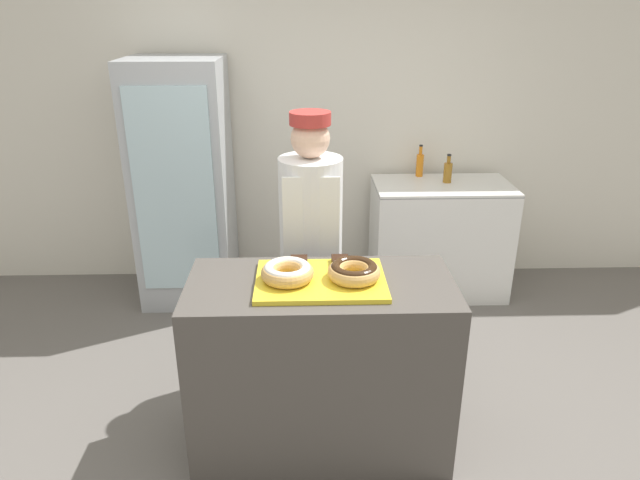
{
  "coord_description": "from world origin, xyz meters",
  "views": [
    {
      "loc": [
        -0.08,
        -2.43,
        2.19
      ],
      "look_at": [
        0.0,
        0.1,
        1.13
      ],
      "focal_mm": 32.0,
      "sensor_mm": 36.0,
      "label": 1
    }
  ],
  "objects_px": {
    "donut_chocolate_glaze": "(354,271)",
    "bottle_orange": "(420,164)",
    "brownie_back_left": "(299,261)",
    "chest_freezer": "(439,238)",
    "baker_person": "(311,246)",
    "beverage_fridge": "(184,185)",
    "serving_tray": "(321,281)",
    "bottle_amber": "(448,172)",
    "brownie_back_right": "(340,260)",
    "donut_light_glaze": "(287,272)"
  },
  "relations": [
    {
      "from": "donut_chocolate_glaze",
      "to": "bottle_orange",
      "type": "bearing_deg",
      "value": 70.57
    },
    {
      "from": "brownie_back_left",
      "to": "chest_freezer",
      "type": "xyz_separation_m",
      "value": [
        1.1,
        1.57,
        -0.54
      ]
    },
    {
      "from": "baker_person",
      "to": "chest_freezer",
      "type": "height_order",
      "value": "baker_person"
    },
    {
      "from": "beverage_fridge",
      "to": "serving_tray",
      "type": "bearing_deg",
      "value": -60.51
    },
    {
      "from": "bottle_amber",
      "to": "brownie_back_right",
      "type": "bearing_deg",
      "value": -120.01
    },
    {
      "from": "chest_freezer",
      "to": "bottle_orange",
      "type": "distance_m",
      "value": 0.61
    },
    {
      "from": "donut_light_glaze",
      "to": "beverage_fridge",
      "type": "distance_m",
      "value": 1.93
    },
    {
      "from": "donut_chocolate_glaze",
      "to": "baker_person",
      "type": "bearing_deg",
      "value": 106.45
    },
    {
      "from": "serving_tray",
      "to": "brownie_back_left",
      "type": "height_order",
      "value": "brownie_back_left"
    },
    {
      "from": "brownie_back_left",
      "to": "baker_person",
      "type": "relative_size",
      "value": 0.05
    },
    {
      "from": "chest_freezer",
      "to": "bottle_amber",
      "type": "relative_size",
      "value": 4.75
    },
    {
      "from": "brownie_back_left",
      "to": "baker_person",
      "type": "distance_m",
      "value": 0.49
    },
    {
      "from": "serving_tray",
      "to": "donut_chocolate_glaze",
      "type": "bearing_deg",
      "value": -4.88
    },
    {
      "from": "baker_person",
      "to": "brownie_back_left",
      "type": "bearing_deg",
      "value": -98.11
    },
    {
      "from": "serving_tray",
      "to": "donut_chocolate_glaze",
      "type": "relative_size",
      "value": 2.46
    },
    {
      "from": "bottle_amber",
      "to": "bottle_orange",
      "type": "relative_size",
      "value": 0.87
    },
    {
      "from": "donut_light_glaze",
      "to": "brownie_back_left",
      "type": "bearing_deg",
      "value": 73.6
    },
    {
      "from": "serving_tray",
      "to": "donut_light_glaze",
      "type": "bearing_deg",
      "value": -175.12
    },
    {
      "from": "serving_tray",
      "to": "donut_chocolate_glaze",
      "type": "distance_m",
      "value": 0.17
    },
    {
      "from": "donut_light_glaze",
      "to": "bottle_amber",
      "type": "bearing_deg",
      "value": 56.42
    },
    {
      "from": "brownie_back_left",
      "to": "bottle_amber",
      "type": "height_order",
      "value": "bottle_amber"
    },
    {
      "from": "brownie_back_right",
      "to": "bottle_amber",
      "type": "xyz_separation_m",
      "value": [
        0.94,
        1.62,
        -0.0
      ]
    },
    {
      "from": "donut_light_glaze",
      "to": "baker_person",
      "type": "relative_size",
      "value": 0.15
    },
    {
      "from": "brownie_back_left",
      "to": "donut_chocolate_glaze",
      "type": "bearing_deg",
      "value": -34.9
    },
    {
      "from": "bottle_amber",
      "to": "bottle_orange",
      "type": "bearing_deg",
      "value": 135.88
    },
    {
      "from": "chest_freezer",
      "to": "bottle_amber",
      "type": "bearing_deg",
      "value": 51.69
    },
    {
      "from": "bottle_orange",
      "to": "baker_person",
      "type": "bearing_deg",
      "value": -123.93
    },
    {
      "from": "brownie_back_left",
      "to": "bottle_orange",
      "type": "xyz_separation_m",
      "value": [
        0.96,
        1.8,
        0.01
      ]
    },
    {
      "from": "chest_freezer",
      "to": "baker_person",
      "type": "bearing_deg",
      "value": -133.34
    },
    {
      "from": "baker_person",
      "to": "beverage_fridge",
      "type": "bearing_deg",
      "value": 130.84
    },
    {
      "from": "beverage_fridge",
      "to": "bottle_amber",
      "type": "distance_m",
      "value": 2.02
    },
    {
      "from": "beverage_fridge",
      "to": "bottle_orange",
      "type": "bearing_deg",
      "value": 7.21
    },
    {
      "from": "bottle_orange",
      "to": "chest_freezer",
      "type": "bearing_deg",
      "value": -57.06
    },
    {
      "from": "brownie_back_left",
      "to": "bottle_orange",
      "type": "relative_size",
      "value": 0.33
    },
    {
      "from": "brownie_back_left",
      "to": "brownie_back_right",
      "type": "bearing_deg",
      "value": 0.0
    },
    {
      "from": "serving_tray",
      "to": "bottle_orange",
      "type": "height_order",
      "value": "bottle_orange"
    },
    {
      "from": "chest_freezer",
      "to": "donut_light_glaze",
      "type": "bearing_deg",
      "value": -123.44
    },
    {
      "from": "baker_person",
      "to": "bottle_orange",
      "type": "relative_size",
      "value": 6.51
    },
    {
      "from": "donut_chocolate_glaze",
      "to": "serving_tray",
      "type": "bearing_deg",
      "value": 175.12
    },
    {
      "from": "donut_light_glaze",
      "to": "brownie_back_right",
      "type": "distance_m",
      "value": 0.32
    },
    {
      "from": "bottle_amber",
      "to": "donut_light_glaze",
      "type": "bearing_deg",
      "value": -123.58
    },
    {
      "from": "donut_light_glaze",
      "to": "brownie_back_right",
      "type": "xyz_separation_m",
      "value": [
        0.26,
        0.18,
        -0.03
      ]
    },
    {
      "from": "donut_chocolate_glaze",
      "to": "brownie_back_left",
      "type": "distance_m",
      "value": 0.32
    },
    {
      "from": "donut_light_glaze",
      "to": "brownie_back_left",
      "type": "height_order",
      "value": "donut_light_glaze"
    },
    {
      "from": "chest_freezer",
      "to": "donut_chocolate_glaze",
      "type": "bearing_deg",
      "value": -115.71
    },
    {
      "from": "brownie_back_left",
      "to": "chest_freezer",
      "type": "bearing_deg",
      "value": 54.9
    },
    {
      "from": "beverage_fridge",
      "to": "brownie_back_right",
      "type": "bearing_deg",
      "value": -55.3
    },
    {
      "from": "beverage_fridge",
      "to": "chest_freezer",
      "type": "distance_m",
      "value": 2.04
    },
    {
      "from": "brownie_back_right",
      "to": "chest_freezer",
      "type": "bearing_deg",
      "value": 60.27
    },
    {
      "from": "beverage_fridge",
      "to": "brownie_back_left",
      "type": "bearing_deg",
      "value": -60.74
    }
  ]
}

